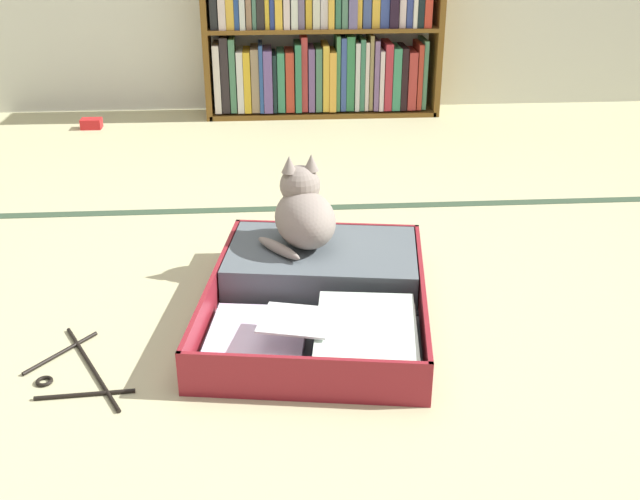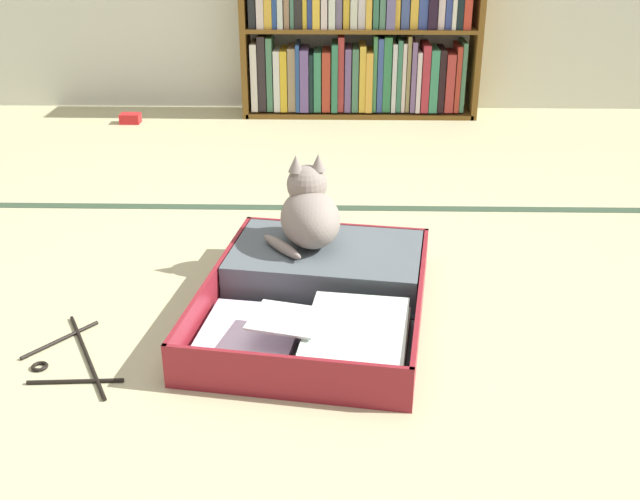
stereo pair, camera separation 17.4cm
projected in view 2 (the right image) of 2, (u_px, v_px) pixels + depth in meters
ground_plane at (288, 334)px, 2.01m from camera, size 10.00×10.00×0.00m
tatami_border at (302, 207)px, 2.83m from camera, size 4.80×0.05×0.00m
bookshelf at (359, 32)px, 3.87m from camera, size 1.22×0.24×0.89m
open_suitcase at (323, 290)px, 2.13m from camera, size 0.69×0.86×0.12m
black_cat at (309, 212)px, 2.22m from camera, size 0.26×0.29×0.26m
clothes_hanger at (71, 359)px, 1.89m from camera, size 0.29×0.37×0.01m
small_red_pouch at (130, 118)px, 3.88m from camera, size 0.10×0.07×0.05m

